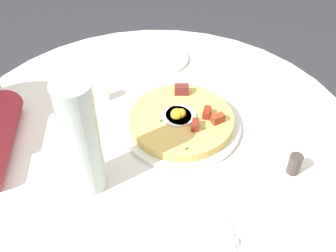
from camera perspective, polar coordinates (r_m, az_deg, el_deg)
name	(u,v)px	position (r m, az deg, el deg)	size (l,w,h in m)	color
dining_table	(156,183)	(1.06, -1.69, -8.16)	(0.98, 0.98, 0.72)	silver
pizza_plate	(181,125)	(0.95, 1.86, 0.11)	(0.28, 0.28, 0.01)	silver
breakfast_pizza	(181,119)	(0.94, 1.93, 0.97)	(0.25, 0.25, 0.05)	#DCB65C
bread_plate	(161,59)	(1.18, -1.07, 9.61)	(0.16, 0.16, 0.01)	silver
knife	(189,244)	(0.76, 3.01, -16.51)	(0.18, 0.01, 0.01)	silver
water_bottle	(81,140)	(0.76, -12.27, -1.90)	(0.07, 0.07, 0.26)	silver
salt_shaker	(104,92)	(1.03, -9.13, 4.83)	(0.03, 0.03, 0.05)	white
pepper_shaker	(295,164)	(0.88, 17.62, -5.20)	(0.03, 0.03, 0.05)	#3F3833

